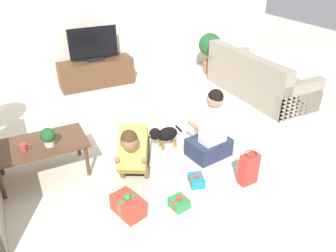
{
  "coord_description": "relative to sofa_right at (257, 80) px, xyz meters",
  "views": [
    {
      "loc": [
        -1.6,
        -3.72,
        2.5
      ],
      "look_at": [
        0.03,
        -0.47,
        0.45
      ],
      "focal_mm": 35.0,
      "sensor_mm": 36.0,
      "label": 1
    }
  ],
  "objects": [
    {
      "name": "potted_plant_corner_right",
      "position": [
        -0.14,
        1.39,
        0.27
      ],
      "size": [
        0.47,
        0.47,
        0.85
      ],
      "color": "#A36042",
      "rests_on": "ground_plane"
    },
    {
      "name": "person_kneeling",
      "position": [
        -2.92,
        -1.28,
        0.07
      ],
      "size": [
        0.64,
        0.84,
        0.81
      ],
      "rotation": [
        0.0,
        0.0,
        -0.49
      ],
      "color": "#23232D",
      "rests_on": "ground_plane"
    },
    {
      "name": "person_sitting",
      "position": [
        -1.87,
        -1.32,
        0.08
      ],
      "size": [
        0.57,
        0.53,
        0.97
      ],
      "rotation": [
        0.0,
        0.0,
        3.28
      ],
      "color": "#283351",
      "rests_on": "ground_plane"
    },
    {
      "name": "tabletop_plant",
      "position": [
        -3.79,
        -0.87,
        0.29
      ],
      "size": [
        0.17,
        0.17,
        0.22
      ],
      "color": "beige",
      "rests_on": "coffee_table"
    },
    {
      "name": "dog",
      "position": [
        -2.33,
        -0.87,
        -0.08
      ],
      "size": [
        0.52,
        0.18,
        0.33
      ],
      "rotation": [
        0.0,
        0.0,
        4.69
      ],
      "color": "black",
      "rests_on": "ground_plane"
    },
    {
      "name": "tv",
      "position": [
        -2.51,
        1.75,
        0.51
      ],
      "size": [
        0.92,
        0.2,
        0.63
      ],
      "color": "black",
      "rests_on": "tv_console"
    },
    {
      "name": "sofa_right",
      "position": [
        0.0,
        0.0,
        0.0
      ],
      "size": [
        0.9,
        2.08,
        0.82
      ],
      "rotation": [
        0.0,
        0.0,
        1.57
      ],
      "color": "gray",
      "rests_on": "ground_plane"
    },
    {
      "name": "tv_console",
      "position": [
        -2.51,
        1.75,
        -0.03
      ],
      "size": [
        1.42,
        0.43,
        0.52
      ],
      "color": "brown",
      "rests_on": "ground_plane"
    },
    {
      "name": "gift_box_b",
      "position": [
        -2.33,
        -1.75,
        -0.23
      ],
      "size": [
        0.21,
        0.25,
        0.16
      ],
      "rotation": [
        0.0,
        0.0,
        -0.28
      ],
      "color": "teal",
      "rests_on": "ground_plane"
    },
    {
      "name": "gift_box_a",
      "position": [
        -2.7,
        -2.0,
        -0.23
      ],
      "size": [
        0.2,
        0.21,
        0.16
      ],
      "rotation": [
        0.0,
        0.0,
        0.17
      ],
      "color": "#2D934C",
      "rests_on": "ground_plane"
    },
    {
      "name": "mug",
      "position": [
        -4.06,
        -0.85,
        0.21
      ],
      "size": [
        0.12,
        0.08,
        0.09
      ],
      "color": "#B23D38",
      "rests_on": "coffee_table"
    },
    {
      "name": "wall_back",
      "position": [
        -2.39,
        2.03,
        1.01
      ],
      "size": [
        8.4,
        0.06,
        2.6
      ],
      "color": "silver",
      "rests_on": "ground_plane"
    },
    {
      "name": "ground_plane",
      "position": [
        -2.39,
        -0.6,
        -0.29
      ],
      "size": [
        16.0,
        16.0,
        0.0
      ],
      "primitive_type": "plane",
      "color": "beige"
    },
    {
      "name": "coffee_table",
      "position": [
        -3.89,
        -0.77,
        0.12
      ],
      "size": [
        1.07,
        0.61,
        0.45
      ],
      "color": "brown",
      "rests_on": "ground_plane"
    },
    {
      "name": "gift_box_c",
      "position": [
        -3.21,
        -1.84,
        -0.19
      ],
      "size": [
        0.31,
        0.4,
        0.26
      ],
      "rotation": [
        0.0,
        0.0,
        0.28
      ],
      "color": "red",
      "rests_on": "ground_plane"
    },
    {
      "name": "gift_bag_a",
      "position": [
        -1.78,
        -2.0,
        -0.09
      ],
      "size": [
        0.22,
        0.15,
        0.41
      ],
      "rotation": [
        0.0,
        0.0,
        0.06
      ],
      "color": "red",
      "rests_on": "ground_plane"
    }
  ]
}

